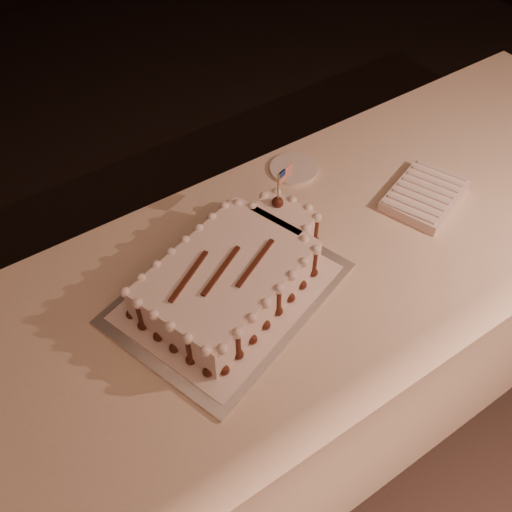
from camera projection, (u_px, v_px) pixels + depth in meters
banquet_table at (303, 338)px, 1.72m from camera, size 2.40×0.80×0.75m
cake_board at (228, 293)px, 1.35m from camera, size 0.62×0.53×0.01m
doily at (228, 292)px, 1.35m from camera, size 0.55×0.48×0.00m
sheet_cake at (235, 272)px, 1.33m from camera, size 0.51×0.37×0.19m
napkin_stack at (425, 196)px, 1.56m from camera, size 0.27×0.23×0.04m
side_plate at (294, 169)px, 1.65m from camera, size 0.14×0.14×0.01m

